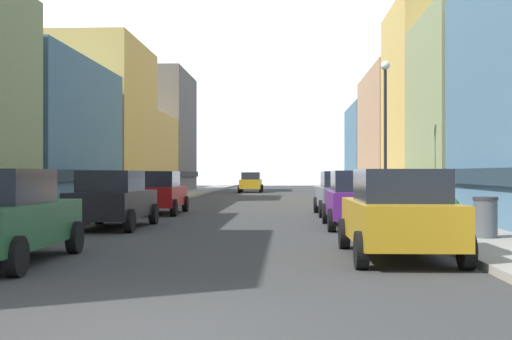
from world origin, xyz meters
name	(u,v)px	position (x,y,z in m)	size (l,w,h in m)	color
ground_plane	(140,331)	(0.00, 0.00, 0.00)	(400.00, 400.00, 0.00)	#363636
sidewalk_left	(162,199)	(-6.25, 35.00, 0.07)	(2.50, 100.00, 0.15)	gray
sidewalk_right	(363,199)	(6.25, 35.00, 0.07)	(2.50, 100.00, 0.15)	gray
storefront_left_2	(28,138)	(-10.53, 24.11, 3.37)	(6.36, 11.69, 6.99)	slate
storefront_left_3	(90,125)	(-10.87, 35.26, 4.77)	(7.04, 9.77, 9.87)	#D8B259
storefront_left_4	(120,157)	(-11.32, 44.81, 2.97)	(7.94, 9.33, 6.17)	#D8B259
storefront_left_5	(144,134)	(-11.63, 55.31, 5.31)	(8.56, 11.32, 10.96)	#66605B
storefront_right_3	(455,108)	(11.06, 31.53, 5.39)	(7.42, 8.76, 11.14)	#D8B259
storefront_right_4	(422,136)	(11.55, 43.34, 4.41)	(8.41, 13.78, 9.14)	tan
storefront_right_5	(387,150)	(10.99, 56.93, 3.85)	(7.27, 12.39, 7.99)	slate
car_left_1	(113,199)	(-3.80, 13.56, 0.90)	(2.12, 4.43, 1.78)	black
car_left_2	(158,192)	(-3.80, 20.92, 0.90)	(2.11, 4.42, 1.78)	#9E1111
car_right_0	(398,213)	(3.80, 6.44, 0.90)	(2.09, 4.41, 1.78)	#B28419
car_right_1	(358,199)	(3.80, 14.05, 0.90)	(2.08, 4.41, 1.78)	#591E72
car_right_2	(342,193)	(3.80, 20.34, 0.90)	(2.14, 4.44, 1.78)	slate
car_driving_0	(251,182)	(-1.60, 52.97, 0.90)	(2.06, 4.40, 1.78)	#B28419
trash_bin_right	(485,217)	(6.35, 9.34, 0.64)	(0.59, 0.59, 0.98)	#4C5156
potted_plant_0	(50,202)	(-7.00, 17.04, 0.67)	(0.67, 0.67, 0.93)	gray
potted_plant_2	(452,209)	(7.00, 15.33, 0.54)	(0.47, 0.47, 0.73)	#4C4C51
pedestrian_0	(394,191)	(6.25, 22.67, 0.93)	(0.36, 0.36, 1.68)	brown
pedestrian_1	(391,191)	(6.25, 23.58, 0.89)	(0.36, 0.36, 1.62)	#333338
streetlamp_right	(385,114)	(5.35, 19.00, 3.99)	(0.36, 0.36, 5.86)	black
mountain_backdrop	(274,1)	(-3.57, 260.00, 69.47)	(348.06, 348.06, 138.93)	white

